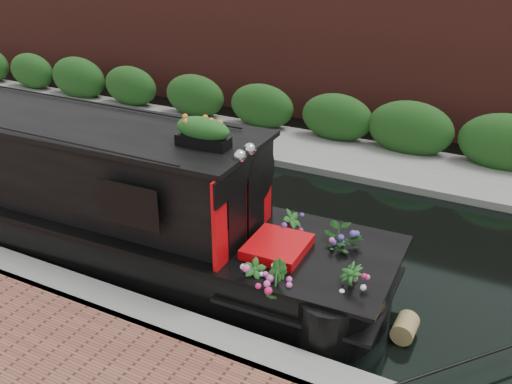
% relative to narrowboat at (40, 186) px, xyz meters
% --- Properties ---
extents(ground, '(80.00, 80.00, 0.00)m').
position_rel_narrowboat_xyz_m(ground, '(3.27, 1.81, -0.90)').
color(ground, black).
rests_on(ground, ground).
extents(near_bank_coping, '(40.00, 0.60, 0.50)m').
position_rel_narrowboat_xyz_m(near_bank_coping, '(3.27, -1.49, -0.90)').
color(near_bank_coping, gray).
rests_on(near_bank_coping, ground).
extents(far_bank_path, '(40.00, 2.40, 0.34)m').
position_rel_narrowboat_xyz_m(far_bank_path, '(3.27, 6.01, -0.90)').
color(far_bank_path, slate).
rests_on(far_bank_path, ground).
extents(far_hedge, '(40.00, 1.10, 2.80)m').
position_rel_narrowboat_xyz_m(far_hedge, '(3.27, 6.91, -0.90)').
color(far_hedge, '#1B4216').
rests_on(far_hedge, ground).
extents(far_brick_wall, '(40.00, 1.00, 8.00)m').
position_rel_narrowboat_xyz_m(far_brick_wall, '(3.27, 9.01, -0.90)').
color(far_brick_wall, '#59241E').
rests_on(far_brick_wall, ground).
extents(narrowboat, '(12.92, 2.71, 3.03)m').
position_rel_narrowboat_xyz_m(narrowboat, '(0.00, 0.00, 0.00)').
color(narrowboat, black).
rests_on(narrowboat, ground).
extents(rope_fender, '(0.33, 0.44, 0.33)m').
position_rel_narrowboat_xyz_m(rope_fender, '(6.98, -0.00, -0.73)').
color(rope_fender, olive).
rests_on(rope_fender, ground).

